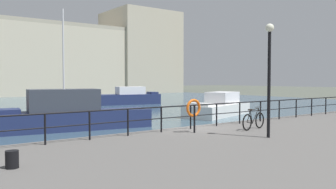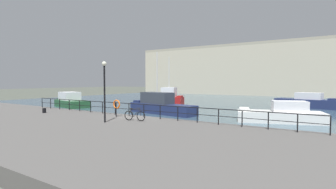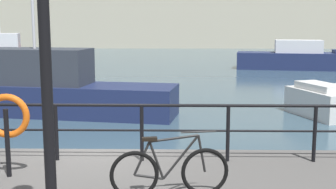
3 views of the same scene
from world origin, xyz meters
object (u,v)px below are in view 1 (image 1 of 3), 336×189
at_px(mooring_bollard, 12,159).
at_px(moored_small_launch, 73,114).
at_px(harbor_building, 28,58).
at_px(moored_red_daysailer, 128,98).
at_px(parked_bicycle, 254,121).
at_px(moored_blue_motorboat, 219,107).
at_px(quay_lamp_post, 269,64).
at_px(life_ring_stand, 194,109).

bearing_deg(mooring_bollard, moored_small_launch, 62.04).
xyz_separation_m(harbor_building, mooring_bollard, (-15.69, -59.16, -6.02)).
distance_m(moored_small_launch, mooring_bollard, 11.93).
height_order(harbor_building, moored_red_daysailer, harbor_building).
distance_m(moored_red_daysailer, parked_bicycle, 27.31).
distance_m(moored_blue_motorboat, moored_red_daysailer, 15.53).
bearing_deg(mooring_bollard, quay_lamp_post, -5.50).
relative_size(harbor_building, mooring_bollard, 176.93).
height_order(parked_bicycle, life_ring_stand, life_ring_stand).
xyz_separation_m(moored_blue_motorboat, quay_lamp_post, (-9.37, -12.18, 2.82)).
xyz_separation_m(moored_red_daysailer, parked_bicycle, (-8.50, -25.96, 0.33)).
bearing_deg(mooring_bollard, moored_red_daysailer, 55.25).
bearing_deg(life_ring_stand, mooring_bollard, -166.48).
height_order(moored_small_launch, mooring_bollard, moored_small_launch).
xyz_separation_m(parked_bicycle, quay_lamp_post, (-1.25, -1.76, 2.38)).
relative_size(moored_red_daysailer, quay_lamp_post, 1.87).
xyz_separation_m(harbor_building, quay_lamp_post, (-6.80, -60.01, -3.47)).
relative_size(harbor_building, life_ring_stand, 55.73).
bearing_deg(moored_small_launch, harbor_building, -92.67).
height_order(moored_small_launch, life_ring_stand, moored_small_launch).
bearing_deg(moored_red_daysailer, parked_bicycle, -98.32).
relative_size(moored_blue_motorboat, moored_red_daysailer, 0.96).
bearing_deg(parked_bicycle, moored_blue_motorboat, 42.76).
bearing_deg(harbor_building, moored_blue_motorboat, -86.92).
distance_m(moored_small_launch, quay_lamp_post, 12.14).
relative_size(parked_bicycle, life_ring_stand, 1.26).
xyz_separation_m(harbor_building, moored_red_daysailer, (2.94, -32.30, -6.18)).
xyz_separation_m(moored_small_launch, moored_red_daysailer, (13.04, 16.32, -0.12)).
relative_size(moored_small_launch, moored_blue_motorboat, 1.16).
relative_size(parked_bicycle, mooring_bollard, 3.99).
relative_size(mooring_bollard, quay_lamp_post, 0.10).
height_order(moored_red_daysailer, life_ring_stand, life_ring_stand).
xyz_separation_m(moored_small_launch, mooring_bollard, (-5.59, -10.54, 0.04)).
xyz_separation_m(moored_red_daysailer, quay_lamp_post, (-9.74, -27.71, 2.71)).
distance_m(moored_small_launch, moored_blue_motorboat, 12.69).
bearing_deg(moored_small_launch, moored_red_daysailer, -119.56).
height_order(moored_blue_motorboat, life_ring_stand, life_ring_stand).
bearing_deg(mooring_bollard, harbor_building, 75.15).
bearing_deg(moored_red_daysailer, mooring_bollard, -114.94).
bearing_deg(moored_red_daysailer, life_ring_stand, -104.27).
height_order(harbor_building, parked_bicycle, harbor_building).
bearing_deg(life_ring_stand, parked_bicycle, -18.08).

